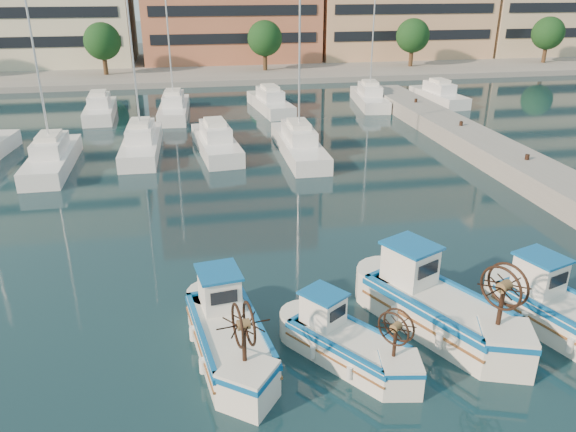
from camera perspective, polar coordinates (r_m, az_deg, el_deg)
The scene contains 6 objects.
ground at distance 17.78m, azimuth 10.46°, elevation -13.83°, with size 300.00×300.00×0.00m, color #17393D.
yacht_marina at distance 42.50m, azimuth -7.53°, elevation 9.17°, with size 38.92×22.82×11.50m.
fishing_boat_a at distance 17.25m, azimuth -6.08°, elevation -11.56°, with size 2.51×4.76×2.90m.
fishing_boat_b at distance 17.08m, azimuth 5.88°, elevation -12.45°, with size 3.44×3.95×2.43m.
fishing_boat_c at distance 18.88m, azimuth 14.79°, elevation -8.62°, with size 4.07×5.36×3.23m.
fishing_boat_d at distance 20.05m, azimuth 26.26°, elevation -8.72°, with size 3.26×4.81×2.91m.
Camera 1 is at (-5.62, -13.16, 10.54)m, focal length 35.00 mm.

